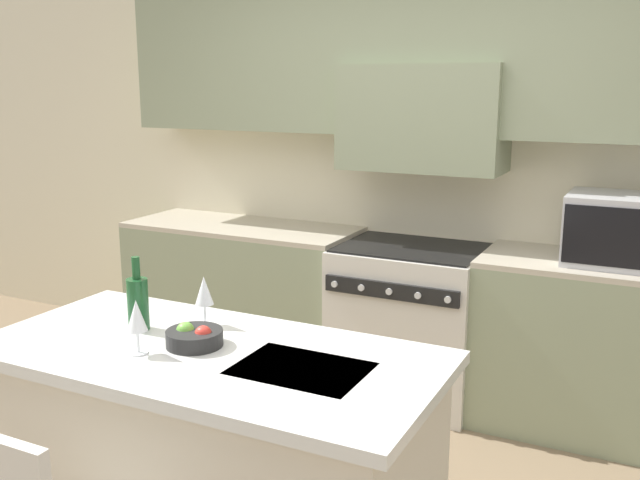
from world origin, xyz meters
name	(u,v)px	position (x,y,z in m)	size (l,w,h in m)	color
back_cabinetry	(430,124)	(0.00, 1.96, 1.61)	(10.00, 0.46, 2.70)	beige
back_counter	(411,319)	(0.00, 1.71, 0.47)	(3.89, 0.62, 0.94)	gray
range_stove	(410,322)	(0.00, 1.69, 0.46)	(0.84, 0.70, 0.92)	beige
microwave	(625,230)	(1.12, 1.71, 1.12)	(0.57, 0.43, 0.36)	#B7B7BC
kitchen_island	(212,465)	(-0.12, -0.17, 0.46)	(1.69, 0.81, 0.92)	beige
wine_bottle	(138,302)	(-0.48, -0.11, 1.03)	(0.08, 0.08, 0.29)	#194723
wine_glass_near	(137,317)	(-0.31, -0.31, 1.05)	(0.07, 0.07, 0.20)	white
wine_glass_far	(204,292)	(-0.28, 0.04, 1.05)	(0.07, 0.07, 0.20)	white
fruit_bowl	(194,337)	(-0.18, -0.16, 0.95)	(0.21, 0.21, 0.08)	black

